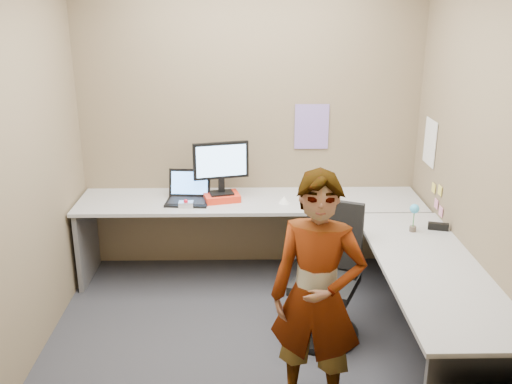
{
  "coord_description": "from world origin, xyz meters",
  "views": [
    {
      "loc": [
        -0.03,
        -3.65,
        2.4
      ],
      "look_at": [
        0.04,
        0.25,
        1.05
      ],
      "focal_mm": 40.0,
      "sensor_mm": 36.0,
      "label": 1
    }
  ],
  "objects_px": {
    "monitor": "(221,163)",
    "person": "(317,297)",
    "office_chair": "(327,285)",
    "desk": "(307,242)"
  },
  "relations": [
    {
      "from": "monitor",
      "to": "office_chair",
      "type": "relative_size",
      "value": 0.47
    },
    {
      "from": "monitor",
      "to": "office_chair",
      "type": "bearing_deg",
      "value": -63.53
    },
    {
      "from": "desk",
      "to": "office_chair",
      "type": "distance_m",
      "value": 0.41
    },
    {
      "from": "monitor",
      "to": "person",
      "type": "bearing_deg",
      "value": -84.21
    },
    {
      "from": "office_chair",
      "to": "person",
      "type": "relative_size",
      "value": 0.66
    },
    {
      "from": "office_chair",
      "to": "person",
      "type": "bearing_deg",
      "value": -78.7
    },
    {
      "from": "monitor",
      "to": "desk",
      "type": "bearing_deg",
      "value": -54.88
    },
    {
      "from": "monitor",
      "to": "person",
      "type": "height_order",
      "value": "person"
    },
    {
      "from": "office_chair",
      "to": "desk",
      "type": "bearing_deg",
      "value": 132.57
    },
    {
      "from": "office_chair",
      "to": "person",
      "type": "xyz_separation_m",
      "value": [
        -0.18,
        -0.79,
        0.35
      ]
    }
  ]
}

